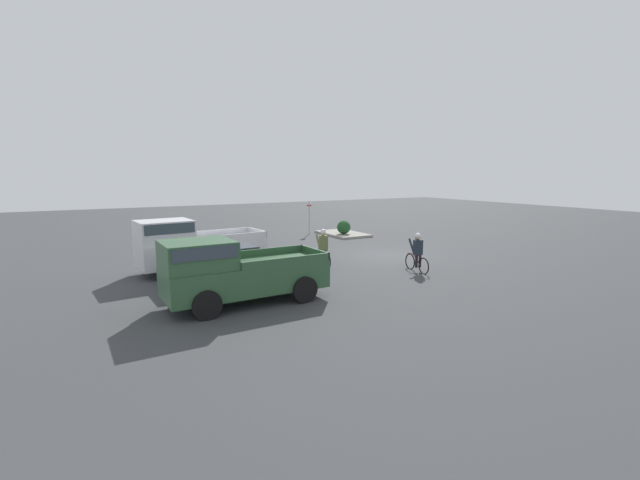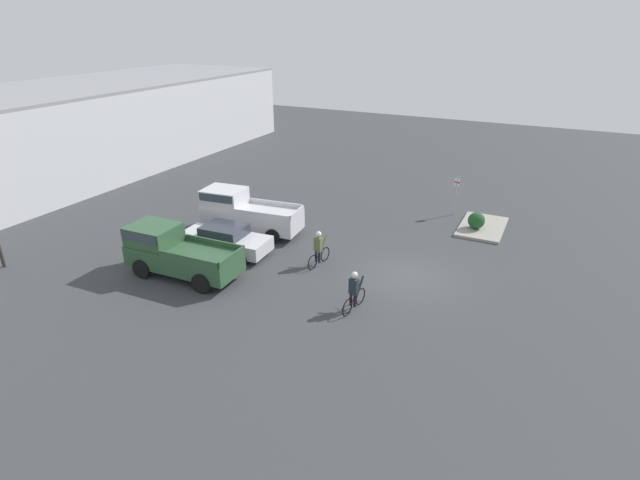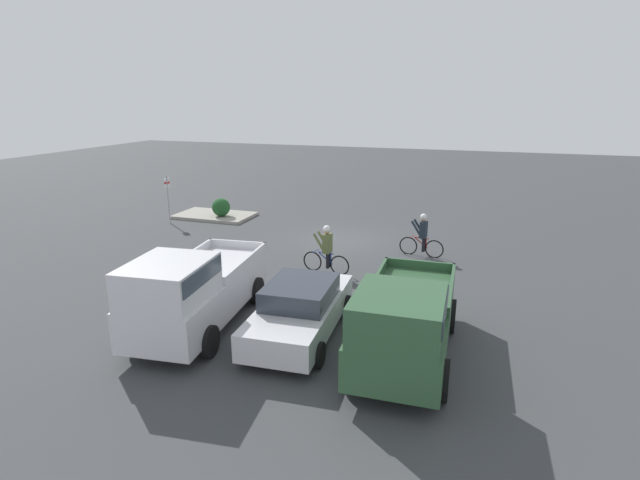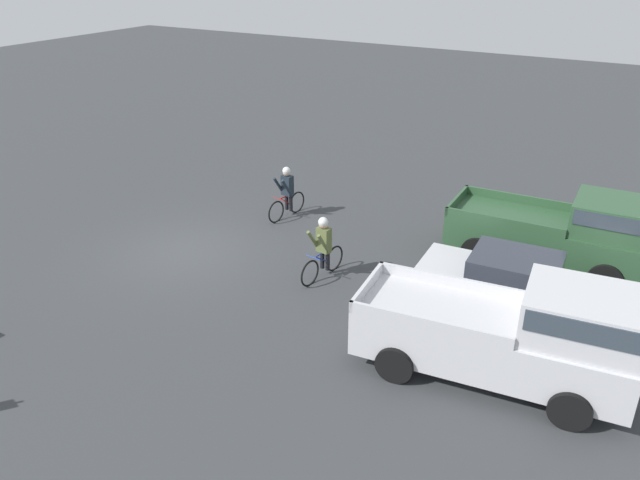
% 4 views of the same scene
% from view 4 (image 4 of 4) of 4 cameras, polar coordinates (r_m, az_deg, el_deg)
% --- Properties ---
extents(ground_plane, '(80.00, 80.00, 0.00)m').
position_cam_4_polar(ground_plane, '(18.58, -12.14, -1.03)').
color(ground_plane, '#383A3D').
extents(pickup_truck_0, '(2.33, 5.34, 2.21)m').
position_cam_4_polar(pickup_truck_0, '(17.96, 21.70, 0.76)').
color(pickup_truck_0, '#2D5133').
rests_on(pickup_truck_0, ground_plane).
extents(sedan_0, '(2.19, 4.64, 1.46)m').
position_cam_4_polar(sedan_0, '(15.72, 17.23, -3.84)').
color(sedan_0, silver).
rests_on(sedan_0, ground_plane).
extents(pickup_truck_1, '(2.56, 5.58, 2.32)m').
position_cam_4_polar(pickup_truck_1, '(13.04, 17.55, -8.06)').
color(pickup_truck_1, silver).
rests_on(pickup_truck_1, ground_plane).
extents(cyclist_0, '(1.80, 0.51, 1.77)m').
position_cam_4_polar(cyclist_0, '(16.42, 0.27, -0.65)').
color(cyclist_0, black).
rests_on(cyclist_0, ground_plane).
extents(cyclist_1, '(1.77, 0.51, 1.73)m').
position_cam_4_polar(cyclist_1, '(20.19, -3.05, 4.42)').
color(cyclist_1, black).
rests_on(cyclist_1, ground_plane).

